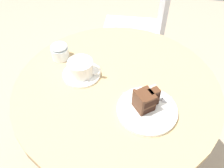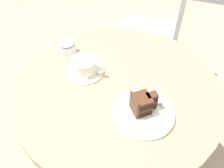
{
  "view_description": "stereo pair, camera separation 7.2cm",
  "coord_description": "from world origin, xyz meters",
  "px_view_note": "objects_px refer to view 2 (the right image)",
  "views": [
    {
      "loc": [
        0.1,
        -0.58,
        1.33
      ],
      "look_at": [
        -0.01,
        -0.04,
        0.74
      ],
      "focal_mm": 38.0,
      "sensor_mm": 36.0,
      "label": 1
    },
    {
      "loc": [
        0.17,
        -0.56,
        1.33
      ],
      "look_at": [
        -0.01,
        -0.04,
        0.74
      ],
      "focal_mm": 38.0,
      "sensor_mm": 36.0,
      "label": 2
    }
  ],
  "objects_px": {
    "saucer": "(85,72)",
    "cake_plate": "(144,113)",
    "sugar_pot": "(67,47)",
    "fork": "(155,103)",
    "cafe_chair": "(161,28)",
    "coffee_cup": "(85,65)",
    "napkin": "(147,105)",
    "teaspoon": "(75,76)",
    "cake_slice": "(142,103)"
  },
  "relations": [
    {
      "from": "saucer",
      "to": "cake_plate",
      "type": "relative_size",
      "value": 0.72
    },
    {
      "from": "saucer",
      "to": "cake_plate",
      "type": "height_order",
      "value": "cake_plate"
    },
    {
      "from": "saucer",
      "to": "sugar_pot",
      "type": "bearing_deg",
      "value": 144.06
    },
    {
      "from": "saucer",
      "to": "fork",
      "type": "bearing_deg",
      "value": -14.76
    },
    {
      "from": "cafe_chair",
      "to": "sugar_pot",
      "type": "distance_m",
      "value": 0.72
    },
    {
      "from": "saucer",
      "to": "cafe_chair",
      "type": "xyz_separation_m",
      "value": [
        0.19,
        0.69,
        -0.2
      ]
    },
    {
      "from": "coffee_cup",
      "to": "napkin",
      "type": "distance_m",
      "value": 0.27
    },
    {
      "from": "napkin",
      "to": "cafe_chair",
      "type": "relative_size",
      "value": 0.21
    },
    {
      "from": "teaspoon",
      "to": "cake_slice",
      "type": "relative_size",
      "value": 1.06
    },
    {
      "from": "coffee_cup",
      "to": "fork",
      "type": "xyz_separation_m",
      "value": [
        0.28,
        -0.07,
        -0.02
      ]
    },
    {
      "from": "napkin",
      "to": "cafe_chair",
      "type": "height_order",
      "value": "cafe_chair"
    },
    {
      "from": "cake_slice",
      "to": "sugar_pot",
      "type": "xyz_separation_m",
      "value": [
        -0.36,
        0.2,
        -0.01
      ]
    },
    {
      "from": "teaspoon",
      "to": "coffee_cup",
      "type": "bearing_deg",
      "value": -120.17
    },
    {
      "from": "cake_plate",
      "to": "cafe_chair",
      "type": "height_order",
      "value": "cafe_chair"
    },
    {
      "from": "saucer",
      "to": "coffee_cup",
      "type": "bearing_deg",
      "value": -37.06
    },
    {
      "from": "cafe_chair",
      "to": "napkin",
      "type": "bearing_deg",
      "value": 1.45
    },
    {
      "from": "napkin",
      "to": "coffee_cup",
      "type": "bearing_deg",
      "value": 163.24
    },
    {
      "from": "cafe_chair",
      "to": "sugar_pot",
      "type": "height_order",
      "value": "cafe_chair"
    },
    {
      "from": "coffee_cup",
      "to": "napkin",
      "type": "bearing_deg",
      "value": -16.76
    },
    {
      "from": "coffee_cup",
      "to": "sugar_pot",
      "type": "bearing_deg",
      "value": 144.04
    },
    {
      "from": "napkin",
      "to": "cafe_chair",
      "type": "distance_m",
      "value": 0.8
    },
    {
      "from": "cake_slice",
      "to": "cafe_chair",
      "type": "height_order",
      "value": "cafe_chair"
    },
    {
      "from": "cake_slice",
      "to": "sugar_pot",
      "type": "relative_size",
      "value": 1.26
    },
    {
      "from": "coffee_cup",
      "to": "cafe_chair",
      "type": "bearing_deg",
      "value": 75.06
    },
    {
      "from": "napkin",
      "to": "cafe_chair",
      "type": "bearing_deg",
      "value": 95.29
    },
    {
      "from": "cake_plate",
      "to": "napkin",
      "type": "xyz_separation_m",
      "value": [
        -0.0,
        0.04,
        -0.0
      ]
    },
    {
      "from": "coffee_cup",
      "to": "sugar_pot",
      "type": "distance_m",
      "value": 0.14
    },
    {
      "from": "cake_slice",
      "to": "fork",
      "type": "bearing_deg",
      "value": 45.85
    },
    {
      "from": "saucer",
      "to": "napkin",
      "type": "height_order",
      "value": "saucer"
    },
    {
      "from": "teaspoon",
      "to": "sugar_pot",
      "type": "bearing_deg",
      "value": -51.47
    },
    {
      "from": "coffee_cup",
      "to": "cake_slice",
      "type": "bearing_deg",
      "value": -24.4
    },
    {
      "from": "cake_slice",
      "to": "napkin",
      "type": "distance_m",
      "value": 0.06
    },
    {
      "from": "fork",
      "to": "sugar_pot",
      "type": "distance_m",
      "value": 0.43
    },
    {
      "from": "teaspoon",
      "to": "cake_plate",
      "type": "relative_size",
      "value": 0.47
    },
    {
      "from": "cake_slice",
      "to": "sugar_pot",
      "type": "bearing_deg",
      "value": 151.66
    },
    {
      "from": "cake_slice",
      "to": "saucer",
      "type": "bearing_deg",
      "value": 155.5
    },
    {
      "from": "coffee_cup",
      "to": "teaspoon",
      "type": "distance_m",
      "value": 0.05
    },
    {
      "from": "cake_plate",
      "to": "coffee_cup",
      "type": "bearing_deg",
      "value": 155.01
    },
    {
      "from": "cafe_chair",
      "to": "sugar_pot",
      "type": "relative_size",
      "value": 12.13
    },
    {
      "from": "fork",
      "to": "cafe_chair",
      "type": "bearing_deg",
      "value": 88.64
    },
    {
      "from": "cake_plate",
      "to": "cafe_chair",
      "type": "xyz_separation_m",
      "value": [
        -0.07,
        0.82,
        -0.2
      ]
    },
    {
      "from": "teaspoon",
      "to": "cake_slice",
      "type": "bearing_deg",
      "value": 166.25
    },
    {
      "from": "teaspoon",
      "to": "cake_plate",
      "type": "bearing_deg",
      "value": 165.3
    },
    {
      "from": "cake_plate",
      "to": "teaspoon",
      "type": "bearing_deg",
      "value": 163.7
    },
    {
      "from": "fork",
      "to": "teaspoon",
      "type": "bearing_deg",
      "value": 164.64
    },
    {
      "from": "fork",
      "to": "cafe_chair",
      "type": "xyz_separation_m",
      "value": [
        -0.1,
        0.77,
        -0.21
      ]
    },
    {
      "from": "saucer",
      "to": "sugar_pot",
      "type": "distance_m",
      "value": 0.14
    },
    {
      "from": "cake_plate",
      "to": "napkin",
      "type": "bearing_deg",
      "value": 90.2
    },
    {
      "from": "saucer",
      "to": "cake_slice",
      "type": "distance_m",
      "value": 0.28
    },
    {
      "from": "teaspoon",
      "to": "cake_slice",
      "type": "height_order",
      "value": "cake_slice"
    }
  ]
}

